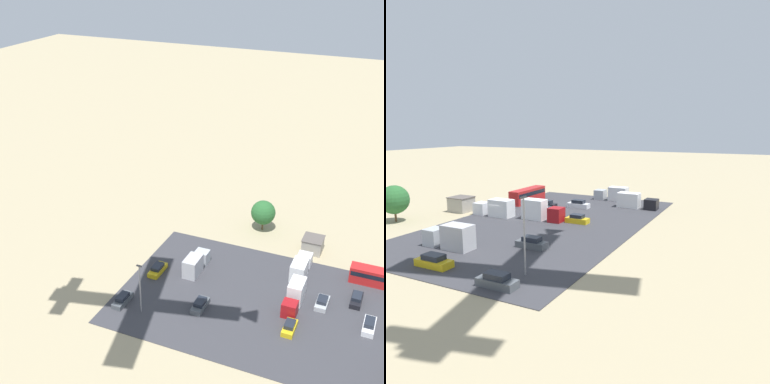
# 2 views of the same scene
# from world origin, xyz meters

# --- Properties ---
(ground_plane) EXTENTS (400.00, 400.00, 0.00)m
(ground_plane) POSITION_xyz_m (0.00, 0.00, 0.00)
(ground_plane) COLOR tan
(parking_lot_surface) EXTENTS (54.63, 31.58, 0.08)m
(parking_lot_surface) POSITION_xyz_m (0.00, 10.52, 0.04)
(parking_lot_surface) COLOR #38383D
(parking_lot_surface) RESTS_ON ground
(shed_building) EXTENTS (3.90, 4.13, 2.91)m
(shed_building) POSITION_xyz_m (-0.51, -9.33, 1.46)
(shed_building) COLOR #9E998E
(shed_building) RESTS_ON ground
(bus) EXTENTS (10.56, 2.57, 3.01)m
(bus) POSITION_xyz_m (-13.85, -2.69, 1.70)
(bus) COLOR red
(bus) RESTS_ON ground
(parked_car_0) EXTENTS (1.80, 4.55, 1.62)m
(parked_car_0) POSITION_xyz_m (-13.54, 9.95, 0.76)
(parked_car_0) COLOR silver
(parked_car_0) RESTS_ON ground
(parked_car_1) EXTENTS (1.72, 4.50, 1.54)m
(parked_car_1) POSITION_xyz_m (24.93, 19.68, 0.72)
(parked_car_1) COLOR #4C5156
(parked_car_1) RESTS_ON ground
(parked_car_2) EXTENTS (1.89, 4.08, 1.44)m
(parked_car_2) POSITION_xyz_m (-5.68, 7.01, 0.68)
(parked_car_2) COLOR #ADB2B7
(parked_car_2) RESTS_ON ground
(parked_car_3) EXTENTS (1.86, 4.63, 1.51)m
(parked_car_3) POSITION_xyz_m (23.65, 9.34, 0.71)
(parked_car_3) COLOR gold
(parked_car_3) RESTS_ON ground
(parked_car_4) EXTENTS (1.80, 4.42, 1.56)m
(parked_car_4) POSITION_xyz_m (12.54, 15.78, 0.73)
(parked_car_4) COLOR #4C5156
(parked_car_4) RESTS_ON ground
(parked_car_5) EXTENTS (1.77, 4.03, 1.51)m
(parked_car_5) POSITION_xyz_m (-2.30, 15.31, 0.71)
(parked_car_5) COLOR gold
(parked_car_5) RESTS_ON ground
(parked_car_6) EXTENTS (1.77, 4.42, 1.52)m
(parked_car_6) POSITION_xyz_m (-10.76, 3.87, 0.71)
(parked_car_6) COLOR black
(parked_car_6) RESTS_ON ground
(parked_truck_2) EXTENTS (2.54, 7.98, 3.22)m
(parked_truck_2) POSITION_xyz_m (-0.20, -0.57, 1.55)
(parked_truck_2) COLOR silver
(parked_truck_2) RESTS_ON ground
(parked_truck_3) EXTENTS (2.52, 7.51, 3.39)m
(parked_truck_3) POSITION_xyz_m (17.57, 6.08, 1.63)
(parked_truck_3) COLOR #ADB2B7
(parked_truck_3) RESTS_ON ground
(parked_truck_4) EXTENTS (2.38, 7.77, 3.60)m
(parked_truck_4) POSITION_xyz_m (-1.32, 8.49, 1.73)
(parked_truck_4) COLOR maroon
(parked_truck_4) RESTS_ON ground
(tree_near_shed) EXTENTS (5.03, 5.03, 6.46)m
(tree_near_shed) POSITION_xyz_m (10.91, -13.68, 3.94)
(tree_near_shed) COLOR brown
(tree_near_shed) RESTS_ON ground
(light_pole_lot_centre) EXTENTS (0.90, 0.28, 8.92)m
(light_pole_lot_centre) POSITION_xyz_m (20.97, 20.46, 4.97)
(light_pole_lot_centre) COLOR gray
(light_pole_lot_centre) RESTS_ON ground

